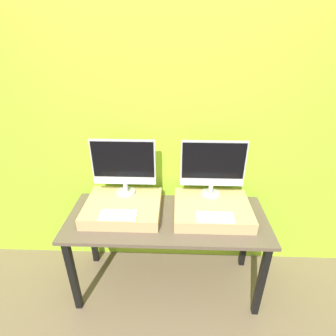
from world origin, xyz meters
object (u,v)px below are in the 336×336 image
(monitor_right, at_px, (213,166))
(keyboard_right, at_px, (215,217))
(keyboard_left, at_px, (118,215))
(monitor_left, at_px, (124,165))

(monitor_right, xyz_separation_m, keyboard_right, (-0.00, -0.32, -0.26))
(keyboard_right, bearing_deg, keyboard_left, 180.00)
(monitor_left, height_order, monitor_right, same)
(monitor_left, distance_m, keyboard_right, 0.84)
(keyboard_left, height_order, keyboard_right, same)
(keyboard_left, distance_m, keyboard_right, 0.73)
(monitor_left, xyz_separation_m, monitor_right, (0.73, 0.00, 0.00))
(monitor_left, distance_m, keyboard_left, 0.42)
(keyboard_left, distance_m, monitor_right, 0.84)
(monitor_right, distance_m, keyboard_right, 0.42)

